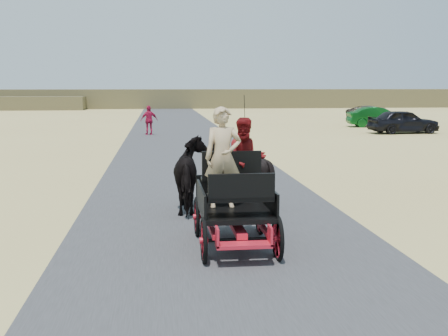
{
  "coord_description": "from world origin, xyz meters",
  "views": [
    {
      "loc": [
        -1.17,
        -11.48,
        2.89
      ],
      "look_at": [
        0.15,
        -0.1,
        1.2
      ],
      "focal_mm": 45.0,
      "sensor_mm": 36.0,
      "label": 1
    }
  ],
  "objects": [
    {
      "name": "car_a",
      "position": [
        13.62,
        21.19,
        0.72
      ],
      "size": [
        4.36,
        2.02,
        1.45
      ],
      "primitive_type": "imported",
      "rotation": [
        0.0,
        0.0,
        1.64
      ],
      "color": "black",
      "rests_on": "ground"
    },
    {
      "name": "carriage",
      "position": [
        0.15,
        -1.7,
        0.36
      ],
      "size": [
        1.3,
        2.4,
        0.72
      ],
      "primitive_type": null,
      "color": "black",
      "rests_on": "ground"
    },
    {
      "name": "car_c",
      "position": [
        16.37,
        31.39,
        0.58
      ],
      "size": [
        4.28,
        3.53,
        1.17
      ],
      "primitive_type": "imported",
      "rotation": [
        0.0,
        0.0,
        1.01
      ],
      "color": "brown",
      "rests_on": "ground"
    },
    {
      "name": "car_b",
      "position": [
        14.16,
        26.52,
        0.7
      ],
      "size": [
        4.38,
        1.96,
        1.4
      ],
      "primitive_type": "imported",
      "rotation": [
        0.0,
        0.0,
        1.45
      ],
      "color": "#0C4C19",
      "rests_on": "ground"
    },
    {
      "name": "car_d",
      "position": [
        17.19,
        35.73,
        0.58
      ],
      "size": [
        4.21,
        2.06,
        1.15
      ],
      "primitive_type": "imported",
      "rotation": [
        0.0,
        0.0,
        1.53
      ],
      "color": "brown",
      "rests_on": "ground"
    },
    {
      "name": "ridge_far",
      "position": [
        0.0,
        62.0,
        1.2
      ],
      "size": [
        140.0,
        6.0,
        2.4
      ],
      "primitive_type": "cube",
      "color": "brown",
      "rests_on": "ground"
    },
    {
      "name": "passenger_woman",
      "position": [
        0.45,
        -1.1,
        1.51
      ],
      "size": [
        0.77,
        0.6,
        1.58
      ],
      "primitive_type": "imported",
      "color": "#660C0F",
      "rests_on": "carriage"
    },
    {
      "name": "horse_right",
      "position": [
        0.7,
        1.3,
        0.85
      ],
      "size": [
        1.37,
        1.54,
        1.7
      ],
      "primitive_type": "imported",
      "rotation": [
        0.0,
        0.0,
        3.14
      ],
      "color": "black",
      "rests_on": "ground"
    },
    {
      "name": "pedestrian",
      "position": [
        -1.74,
        21.83,
        0.86
      ],
      "size": [
        1.08,
        0.64,
        1.73
      ],
      "primitive_type": "imported",
      "rotation": [
        0.0,
        0.0,
        3.37
      ],
      "color": "#A61339",
      "rests_on": "ground"
    },
    {
      "name": "ground",
      "position": [
        0.0,
        0.0,
        0.0
      ],
      "size": [
        140.0,
        140.0,
        0.0
      ],
      "primitive_type": "plane",
      "color": "tan"
    },
    {
      "name": "driver_man",
      "position": [
        -0.05,
        -1.65,
        1.62
      ],
      "size": [
        0.66,
        0.43,
        1.8
      ],
      "primitive_type": "imported",
      "color": "tan",
      "rests_on": "carriage"
    },
    {
      "name": "horse_left",
      "position": [
        -0.4,
        1.3,
        0.85
      ],
      "size": [
        0.91,
        2.01,
        1.7
      ],
      "primitive_type": "imported",
      "rotation": [
        0.0,
        0.0,
        3.14
      ],
      "color": "black",
      "rests_on": "ground"
    },
    {
      "name": "road",
      "position": [
        0.0,
        0.0,
        0.01
      ],
      "size": [
        6.0,
        140.0,
        0.01
      ],
      "primitive_type": "cube",
      "color": "#38383A",
      "rests_on": "ground"
    }
  ]
}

